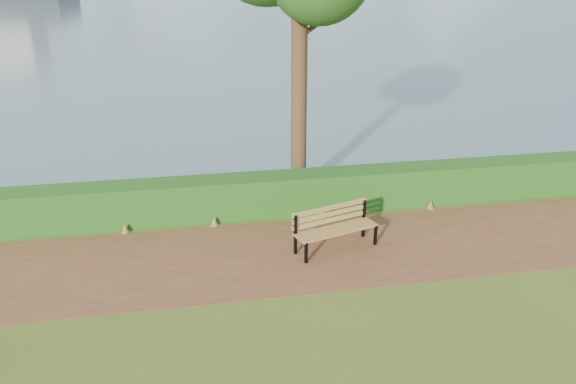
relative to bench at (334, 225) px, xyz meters
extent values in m
plane|color=#495919|center=(-1.45, -0.41, -0.56)|extent=(140.00, 140.00, 0.00)
cube|color=brown|center=(-1.45, -0.11, -0.55)|extent=(40.00, 3.40, 0.01)
cube|color=#193F12|center=(-1.45, 2.19, -0.06)|extent=(32.00, 0.85, 1.00)
cube|color=black|center=(-0.76, -0.59, -0.32)|extent=(0.07, 0.08, 0.48)
cube|color=black|center=(-0.90, -0.14, -0.10)|extent=(0.07, 0.08, 0.92)
cube|color=black|center=(-0.83, -0.36, -0.11)|extent=(0.22, 0.55, 0.05)
cube|color=black|center=(0.96, -0.05, -0.32)|extent=(0.07, 0.08, 0.48)
cube|color=black|center=(0.82, 0.40, -0.10)|extent=(0.07, 0.08, 0.92)
cube|color=black|center=(0.89, 0.17, -0.11)|extent=(0.22, 0.55, 0.05)
cube|color=olive|center=(0.09, -0.29, -0.07)|extent=(1.87, 0.67, 0.04)
cube|color=olive|center=(0.05, -0.16, -0.07)|extent=(1.87, 0.67, 0.04)
cube|color=olive|center=(0.01, -0.03, -0.07)|extent=(1.87, 0.67, 0.04)
cube|color=olive|center=(-0.03, 0.10, -0.07)|extent=(1.87, 0.67, 0.04)
cube|color=olive|center=(-0.05, 0.16, 0.05)|extent=(1.85, 0.62, 0.11)
cube|color=olive|center=(-0.05, 0.16, 0.20)|extent=(1.85, 0.62, 0.11)
cube|color=olive|center=(-0.05, 0.16, 0.35)|extent=(1.85, 0.62, 0.11)
cylinder|color=#3C2818|center=(-0.13, 3.26, 3.17)|extent=(0.41, 0.41, 7.44)
cylinder|color=#3C2818|center=(0.33, 3.26, 3.99)|extent=(1.09, 0.12, 0.81)
cylinder|color=#3C2818|center=(-0.55, 3.37, 4.51)|extent=(0.84, 0.39, 0.74)
camera|label=1|loc=(-3.08, -10.85, 5.31)|focal=35.00mm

